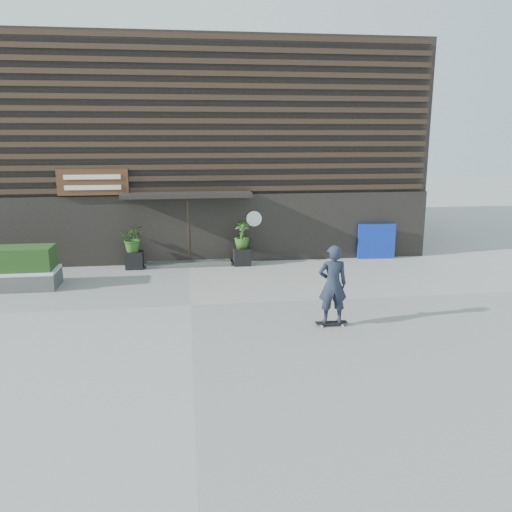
{
  "coord_description": "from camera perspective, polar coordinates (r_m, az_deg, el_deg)",
  "views": [
    {
      "loc": [
        -0.02,
        -13.83,
        4.6
      ],
      "look_at": [
        1.96,
        1.04,
        1.1
      ],
      "focal_mm": 36.66,
      "sensor_mm": 36.0,
      "label": 1
    }
  ],
  "objects": [
    {
      "name": "building",
      "position": [
        23.8,
        -7.71,
        11.55
      ],
      "size": [
        18.0,
        11.0,
        8.0
      ],
      "color": "black",
      "rests_on": "ground"
    },
    {
      "name": "planter_pot_left",
      "position": [
        18.83,
        -13.12,
        -0.42
      ],
      "size": [
        0.6,
        0.6,
        0.6
      ],
      "primitive_type": "cube",
      "color": "black",
      "rests_on": "ground"
    },
    {
      "name": "planter_pot_right",
      "position": [
        18.83,
        -1.54,
        -0.07
      ],
      "size": [
        0.6,
        0.6,
        0.6
      ],
      "primitive_type": "cube",
      "color": "black",
      "rests_on": "ground"
    },
    {
      "name": "blue_tarp",
      "position": [
        20.22,
        13.0,
        1.56
      ],
      "size": [
        1.42,
        0.21,
        1.33
      ],
      "primitive_type": "cube",
      "rotation": [
        0.0,
        0.0,
        -0.07
      ],
      "color": "#0C249E",
      "rests_on": "ground"
    },
    {
      "name": "bamboo_left",
      "position": [
        18.67,
        -13.24,
        1.91
      ],
      "size": [
        0.86,
        0.75,
        0.96
      ],
      "primitive_type": "imported",
      "color": "#2D591E",
      "rests_on": "planter_pot_left"
    },
    {
      "name": "entrance_step",
      "position": [
        18.99,
        -7.31,
        -0.81
      ],
      "size": [
        3.0,
        0.8,
        0.12
      ],
      "primitive_type": "cube",
      "color": "#474745",
      "rests_on": "ground"
    },
    {
      "name": "ground",
      "position": [
        14.58,
        -7.15,
        -5.37
      ],
      "size": [
        80.0,
        80.0,
        0.0
      ],
      "primitive_type": "plane",
      "color": "#97968F",
      "rests_on": "ground"
    },
    {
      "name": "skateboarder",
      "position": [
        12.78,
        8.36,
        -3.09
      ],
      "size": [
        0.78,
        0.5,
        2.03
      ],
      "color": "black",
      "rests_on": "ground"
    },
    {
      "name": "bamboo_right",
      "position": [
        18.67,
        -1.56,
        2.26
      ],
      "size": [
        0.54,
        0.54,
        0.96
      ],
      "primitive_type": "imported",
      "color": "#2D591E",
      "rests_on": "planter_pot_right"
    }
  ]
}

